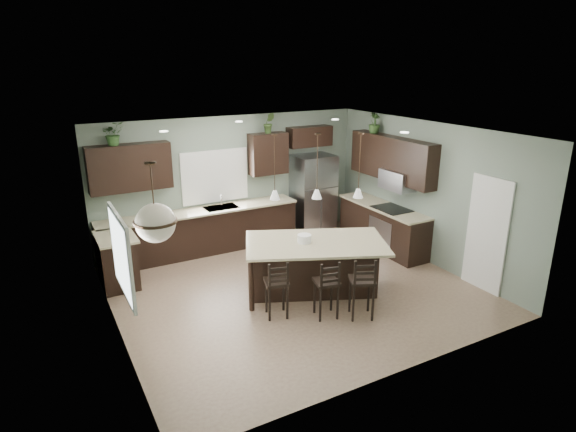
# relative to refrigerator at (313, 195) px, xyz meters

# --- Properties ---
(ground) EXTENTS (6.00, 6.00, 0.00)m
(ground) POSITION_rel_refrigerator_xyz_m (-1.85, -2.40, -0.93)
(ground) COLOR #9E8466
(ground) RESTS_ON ground
(pantry_door) EXTENTS (0.04, 0.82, 2.04)m
(pantry_door) POSITION_rel_refrigerator_xyz_m (1.12, -3.95, 0.09)
(pantry_door) COLOR white
(pantry_door) RESTS_ON ground
(window_back) EXTENTS (1.35, 0.02, 1.00)m
(window_back) POSITION_rel_refrigerator_xyz_m (-2.25, 0.34, 0.62)
(window_back) COLOR white
(window_back) RESTS_ON room_shell
(window_left) EXTENTS (0.02, 1.10, 1.00)m
(window_left) POSITION_rel_refrigerator_xyz_m (-4.84, -3.20, 0.62)
(window_left) COLOR white
(window_left) RESTS_ON room_shell
(left_return_cabs) EXTENTS (0.60, 0.90, 0.90)m
(left_return_cabs) POSITION_rel_refrigerator_xyz_m (-4.55, -0.70, -0.48)
(left_return_cabs) COLOR black
(left_return_cabs) RESTS_ON ground
(left_return_countertop) EXTENTS (0.66, 0.96, 0.04)m
(left_return_countertop) POSITION_rel_refrigerator_xyz_m (-4.53, -0.70, -0.01)
(left_return_countertop) COLOR beige
(left_return_countertop) RESTS_ON left_return_cabs
(back_lower_cabs) EXTENTS (4.20, 0.60, 0.90)m
(back_lower_cabs) POSITION_rel_refrigerator_xyz_m (-2.70, 0.05, -0.48)
(back_lower_cabs) COLOR black
(back_lower_cabs) RESTS_ON ground
(back_countertop) EXTENTS (4.20, 0.66, 0.04)m
(back_countertop) POSITION_rel_refrigerator_xyz_m (-2.70, 0.03, -0.01)
(back_countertop) COLOR beige
(back_countertop) RESTS_ON back_lower_cabs
(sink_inset) EXTENTS (0.70, 0.45, 0.01)m
(sink_inset) POSITION_rel_refrigerator_xyz_m (-2.25, 0.03, 0.01)
(sink_inset) COLOR gray
(sink_inset) RESTS_ON back_countertop
(faucet) EXTENTS (0.02, 0.02, 0.28)m
(faucet) POSITION_rel_refrigerator_xyz_m (-2.25, 0.00, 0.16)
(faucet) COLOR silver
(faucet) RESTS_ON back_countertop
(back_upper_left) EXTENTS (1.55, 0.34, 0.90)m
(back_upper_left) POSITION_rel_refrigerator_xyz_m (-4.00, 0.18, 1.02)
(back_upper_left) COLOR black
(back_upper_left) RESTS_ON room_shell
(back_upper_right) EXTENTS (0.85, 0.34, 0.90)m
(back_upper_right) POSITION_rel_refrigerator_xyz_m (-1.05, 0.18, 1.02)
(back_upper_right) COLOR black
(back_upper_right) RESTS_ON room_shell
(fridge_header) EXTENTS (1.05, 0.34, 0.45)m
(fridge_header) POSITION_rel_refrigerator_xyz_m (-0.00, 0.18, 1.32)
(fridge_header) COLOR black
(fridge_header) RESTS_ON room_shell
(right_lower_cabs) EXTENTS (0.60, 2.35, 0.90)m
(right_lower_cabs) POSITION_rel_refrigerator_xyz_m (0.85, -1.52, -0.48)
(right_lower_cabs) COLOR black
(right_lower_cabs) RESTS_ON ground
(right_countertop) EXTENTS (0.66, 2.35, 0.04)m
(right_countertop) POSITION_rel_refrigerator_xyz_m (0.83, -1.52, -0.01)
(right_countertop) COLOR beige
(right_countertop) RESTS_ON right_lower_cabs
(cooktop) EXTENTS (0.58, 0.75, 0.02)m
(cooktop) POSITION_rel_refrigerator_xyz_m (0.83, -1.80, 0.02)
(cooktop) COLOR black
(cooktop) RESTS_ON right_countertop
(wall_oven_front) EXTENTS (0.01, 0.72, 0.60)m
(wall_oven_front) POSITION_rel_refrigerator_xyz_m (0.54, -1.80, -0.48)
(wall_oven_front) COLOR gray
(wall_oven_front) RESTS_ON right_lower_cabs
(right_upper_cabs) EXTENTS (0.34, 2.35, 0.90)m
(right_upper_cabs) POSITION_rel_refrigerator_xyz_m (0.98, -1.52, 1.02)
(right_upper_cabs) COLOR black
(right_upper_cabs) RESTS_ON room_shell
(microwave) EXTENTS (0.40, 0.75, 0.40)m
(microwave) POSITION_rel_refrigerator_xyz_m (0.93, -1.80, 0.62)
(microwave) COLOR gray
(microwave) RESTS_ON right_upper_cabs
(refrigerator) EXTENTS (0.90, 0.74, 1.85)m
(refrigerator) POSITION_rel_refrigerator_xyz_m (0.00, 0.00, 0.00)
(refrigerator) COLOR #9898A0
(refrigerator) RESTS_ON ground
(kitchen_island) EXTENTS (2.74, 2.22, 0.92)m
(kitchen_island) POSITION_rel_refrigerator_xyz_m (-1.55, -2.62, -0.46)
(kitchen_island) COLOR black
(kitchen_island) RESTS_ON ground
(serving_dish) EXTENTS (0.24, 0.24, 0.14)m
(serving_dish) POSITION_rel_refrigerator_xyz_m (-1.73, -2.54, 0.07)
(serving_dish) COLOR white
(serving_dish) RESTS_ON kitchen_island
(bar_stool_left) EXTENTS (0.45, 0.45, 0.98)m
(bar_stool_left) POSITION_rel_refrigerator_xyz_m (-2.55, -3.08, -0.43)
(bar_stool_left) COLOR black
(bar_stool_left) RESTS_ON ground
(bar_stool_center) EXTENTS (0.44, 0.44, 0.99)m
(bar_stool_center) POSITION_rel_refrigerator_xyz_m (-1.87, -3.46, -0.43)
(bar_stool_center) COLOR black
(bar_stool_center) RESTS_ON ground
(bar_stool_right) EXTENTS (0.52, 0.52, 1.04)m
(bar_stool_right) POSITION_rel_refrigerator_xyz_m (-1.39, -3.74, -0.40)
(bar_stool_right) COLOR black
(bar_stool_right) RESTS_ON ground
(pendant_left) EXTENTS (0.17, 0.17, 1.10)m
(pendant_left) POSITION_rel_refrigerator_xyz_m (-2.19, -2.34, 1.32)
(pendant_left) COLOR white
(pendant_left) RESTS_ON room_shell
(pendant_center) EXTENTS (0.17, 0.17, 1.10)m
(pendant_center) POSITION_rel_refrigerator_xyz_m (-1.55, -2.62, 1.32)
(pendant_center) COLOR white
(pendant_center) RESTS_ON room_shell
(pendant_right) EXTENTS (0.17, 0.17, 1.10)m
(pendant_right) POSITION_rel_refrigerator_xyz_m (-0.91, -2.91, 1.32)
(pendant_right) COLOR silver
(pendant_right) RESTS_ON room_shell
(chandelier) EXTENTS (0.52, 0.52, 0.99)m
(chandelier) POSITION_rel_refrigerator_xyz_m (-4.45, -3.61, 1.38)
(chandelier) COLOR beige
(chandelier) RESTS_ON room_shell
(plant_back_left) EXTENTS (0.42, 0.38, 0.44)m
(plant_back_left) POSITION_rel_refrigerator_xyz_m (-4.24, 0.15, 1.69)
(plant_back_left) COLOR #27481F
(plant_back_left) RESTS_ON back_upper_left
(plant_back_right) EXTENTS (0.29, 0.26, 0.44)m
(plant_back_right) POSITION_rel_refrigerator_xyz_m (-1.04, 0.15, 1.70)
(plant_back_right) COLOR #334D22
(plant_back_right) RESTS_ON back_upper_right
(plant_right_wall) EXTENTS (0.28, 0.28, 0.44)m
(plant_right_wall) POSITION_rel_refrigerator_xyz_m (0.95, -0.93, 1.69)
(plant_right_wall) COLOR #305023
(plant_right_wall) RESTS_ON right_upper_cabs
(room_shell) EXTENTS (6.00, 6.00, 6.00)m
(room_shell) POSITION_rel_refrigerator_xyz_m (-1.85, -2.40, 0.77)
(room_shell) COLOR slate
(room_shell) RESTS_ON ground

